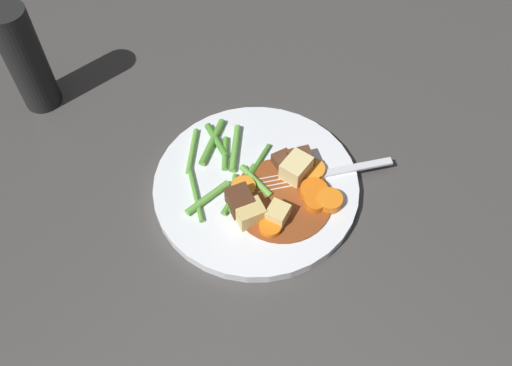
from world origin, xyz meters
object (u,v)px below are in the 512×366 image
carrot_slice_5 (243,188)px  meat_chunk_1 (300,160)px  potato_chunk_0 (296,169)px  meat_chunk_2 (283,161)px  fork (320,174)px  carrot_slice_1 (312,170)px  dinner_plate (256,186)px  pepper_mill (26,60)px  potato_chunk_2 (278,214)px  meat_chunk_0 (240,201)px  potato_chunk_1 (250,214)px  carrot_slice_3 (315,203)px  carrot_slice_0 (314,191)px  carrot_slice_4 (330,201)px  carrot_slice_2 (270,228)px

carrot_slice_5 → meat_chunk_1: bearing=66.2°
carrot_slice_5 → potato_chunk_0: (0.04, 0.06, 0.01)m
meat_chunk_2 → fork: size_ratio=0.15×
carrot_slice_1 → carrot_slice_5: 0.09m
potato_chunk_0 → carrot_slice_5: bearing=-122.4°
dinner_plate → meat_chunk_1: bearing=64.0°
meat_chunk_1 → pepper_mill: bearing=-161.1°
carrot_slice_5 → fork: (0.06, 0.08, -0.00)m
pepper_mill → carrot_slice_5: bearing=8.6°
carrot_slice_5 → potato_chunk_2: 0.06m
meat_chunk_0 → meat_chunk_1: (0.02, 0.09, -0.00)m
potato_chunk_1 → carrot_slice_5: bearing=139.6°
meat_chunk_0 → meat_chunk_1: meat_chunk_0 is taller
carrot_slice_1 → pepper_mill: 0.40m
carrot_slice_5 → carrot_slice_3: bearing=23.8°
carrot_slice_0 → meat_chunk_2: (-0.06, 0.01, 0.00)m
fork → carrot_slice_1: bearing=-164.1°
potato_chunk_2 → fork: size_ratio=0.17×
potato_chunk_2 → pepper_mill: 0.39m
carrot_slice_3 → carrot_slice_4: (0.01, 0.01, 0.00)m
carrot_slice_2 → potato_chunk_0: (-0.02, 0.08, 0.01)m
carrot_slice_2 → fork: size_ratio=0.18×
potato_chunk_2 → carrot_slice_2: bearing=-83.7°
potato_chunk_0 → meat_chunk_0: 0.08m
potato_chunk_1 → potato_chunk_2: potato_chunk_1 is taller
potato_chunk_1 → meat_chunk_2: bearing=101.6°
potato_chunk_0 → dinner_plate: bearing=-128.2°
dinner_plate → carrot_slice_3: size_ratio=9.69×
carrot_slice_0 → carrot_slice_5: carrot_slice_0 is taller
carrot_slice_5 → meat_chunk_2: 0.06m
potato_chunk_0 → pepper_mill: 0.38m
carrot_slice_4 → meat_chunk_0: bearing=-139.3°
carrot_slice_2 → potato_chunk_1: size_ratio=0.83×
potato_chunk_1 → meat_chunk_2: size_ratio=1.40×
carrot_slice_5 → potato_chunk_0: bearing=57.6°
dinner_plate → pepper_mill: 0.34m
meat_chunk_1 → meat_chunk_2: (-0.02, -0.01, -0.00)m
potato_chunk_0 → meat_chunk_2: (-0.02, 0.00, -0.01)m
dinner_plate → carrot_slice_3: bearing=13.2°
potato_chunk_1 → meat_chunk_0: (-0.02, 0.01, 0.00)m
carrot_slice_1 → carrot_slice_3: carrot_slice_3 is taller
carrot_slice_3 → carrot_slice_5: (-0.08, -0.04, -0.00)m
carrot_slice_3 → pepper_mill: pepper_mill is taller
potato_chunk_2 → potato_chunk_1: bearing=-142.4°
carrot_slice_3 → pepper_mill: size_ratio=0.17×
carrot_slice_1 → carrot_slice_5: size_ratio=1.12×
meat_chunk_0 → potato_chunk_0: bearing=72.7°
fork → pepper_mill: (-0.38, -0.13, 0.06)m
carrot_slice_1 → meat_chunk_2: (-0.04, -0.01, 0.00)m
carrot_slice_1 → potato_chunk_0: size_ratio=0.93×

